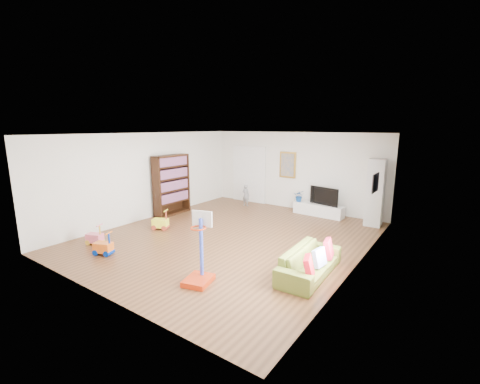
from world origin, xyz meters
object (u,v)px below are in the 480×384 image
Objects in this scene: bookshelf at (172,185)px; basketball_hoop at (197,249)px; media_console at (318,210)px; sofa at (310,262)px.

bookshelf is 5.10m from basketball_hoop.
bookshelf is at bearing 127.28° from basketball_hoop.
bookshelf is (-4.08, -2.63, 0.80)m from media_console.
media_console is 0.83× the size of bookshelf.
bookshelf reaches higher than basketball_hoop.
sofa reaches higher than media_console.
media_console is at bearing 31.88° from bookshelf.
sofa is 2.23m from basketball_hoop.
basketball_hoop is (-1.57, -1.52, 0.41)m from sofa.
sofa is at bearing -17.03° from bookshelf.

